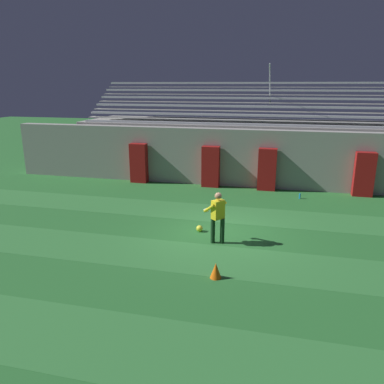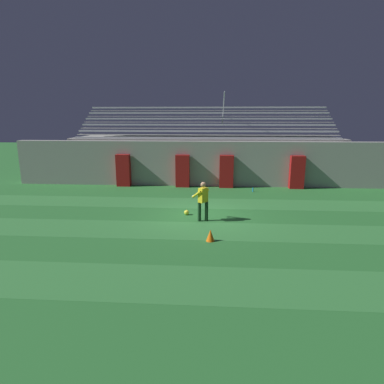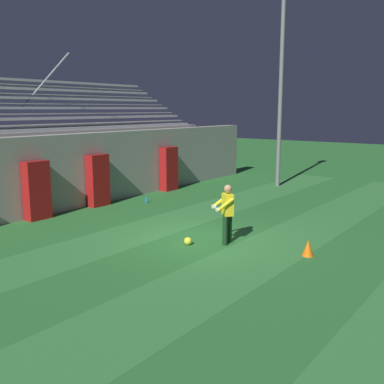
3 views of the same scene
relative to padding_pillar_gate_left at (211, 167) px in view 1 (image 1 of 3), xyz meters
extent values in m
plane|color=#286B2D|center=(1.35, -5.95, -1.00)|extent=(80.00, 80.00, 0.00)
cube|color=#337A38|center=(1.35, -11.95, -1.00)|extent=(28.00, 2.02, 0.01)
cube|color=#337A38|center=(1.35, -7.92, -1.00)|extent=(28.00, 2.02, 0.01)
cube|color=#337A38|center=(1.35, -3.88, -1.00)|extent=(28.00, 2.02, 0.01)
cube|color=#999691|center=(1.35, 0.55, 0.40)|extent=(24.00, 0.60, 2.80)
cube|color=maroon|center=(0.00, 0.00, 0.00)|extent=(0.85, 0.44, 2.00)
cube|color=maroon|center=(2.71, 0.00, 0.00)|extent=(0.85, 0.44, 2.00)
cube|color=maroon|center=(-3.74, 0.00, 0.00)|extent=(0.85, 0.44, 2.00)
cube|color=maroon|center=(6.97, 0.00, 0.00)|extent=(0.85, 0.44, 2.00)
cube|color=#999691|center=(1.35, 3.25, 0.45)|extent=(18.00, 4.60, 2.90)
cube|color=#A8AAB2|center=(1.35, 1.30, 1.95)|extent=(17.10, 0.36, 0.10)
cube|color=#999691|center=(1.35, 1.10, 1.72)|extent=(17.10, 0.60, 0.04)
cube|color=#A8AAB2|center=(1.35, 2.00, 2.35)|extent=(17.10, 0.36, 0.10)
cube|color=#999691|center=(1.35, 1.80, 2.12)|extent=(17.10, 0.60, 0.04)
cube|color=#A8AAB2|center=(1.35, 2.70, 2.75)|extent=(17.10, 0.36, 0.10)
cube|color=#999691|center=(1.35, 2.50, 2.52)|extent=(17.10, 0.60, 0.04)
cube|color=#A8AAB2|center=(1.35, 3.40, 3.15)|extent=(17.10, 0.36, 0.10)
cube|color=#999691|center=(1.35, 3.20, 2.92)|extent=(17.10, 0.60, 0.04)
cube|color=#A8AAB2|center=(1.35, 4.10, 3.55)|extent=(17.10, 0.36, 0.10)
cube|color=#999691|center=(1.35, 3.90, 3.32)|extent=(17.10, 0.60, 0.04)
cube|color=#A8AAB2|center=(1.35, 4.80, 3.95)|extent=(17.10, 0.36, 0.10)
cube|color=#999691|center=(1.35, 4.60, 3.72)|extent=(17.10, 0.60, 0.04)
cylinder|color=#A8AAB2|center=(2.52, 2.80, 3.80)|extent=(0.06, 3.33, 2.05)
cylinder|color=#143319|center=(1.34, -6.72, -0.59)|extent=(0.20, 0.20, 0.82)
cylinder|color=#143319|center=(1.64, -6.68, -0.59)|extent=(0.20, 0.20, 0.82)
cube|color=yellow|center=(1.49, -6.70, 0.12)|extent=(0.43, 0.45, 0.60)
sphere|color=#A37556|center=(1.49, -6.70, 0.56)|extent=(0.22, 0.22, 0.22)
cylinder|color=yellow|center=(1.23, -6.80, 0.17)|extent=(0.43, 0.37, 0.37)
cylinder|color=yellow|center=(1.54, -6.43, 0.17)|extent=(0.43, 0.37, 0.37)
cube|color=silver|center=(1.10, -6.64, 0.04)|extent=(0.15, 0.15, 0.08)
cube|color=silver|center=(1.36, -6.33, 0.04)|extent=(0.15, 0.15, 0.08)
sphere|color=yellow|center=(0.73, -5.90, -0.89)|extent=(0.22, 0.22, 0.22)
cone|color=orange|center=(1.83, -8.93, -0.79)|extent=(0.30, 0.30, 0.42)
cylinder|color=#1E8CD8|center=(4.23, -1.11, -0.88)|extent=(0.07, 0.07, 0.24)
camera|label=1|loc=(3.26, -17.61, 3.86)|focal=35.00mm
camera|label=2|loc=(1.89, -19.57, 3.26)|focal=30.00mm
camera|label=3|loc=(-8.77, -13.19, 2.72)|focal=42.00mm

